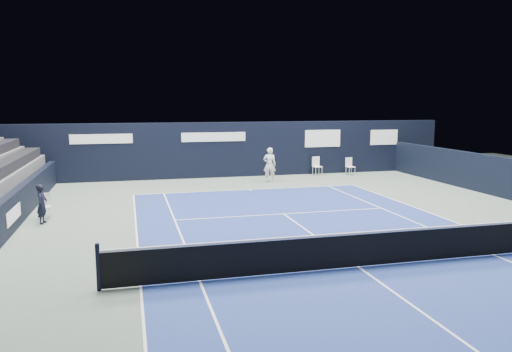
% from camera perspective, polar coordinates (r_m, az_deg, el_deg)
% --- Properties ---
extents(ground, '(48.00, 48.00, 0.00)m').
position_cam_1_polar(ground, '(15.07, 8.27, -7.92)').
color(ground, '#54645B').
rests_on(ground, ground).
extents(court_surface, '(10.97, 23.77, 0.01)m').
position_cam_1_polar(court_surface, '(13.33, 11.63, -10.18)').
color(court_surface, navy).
rests_on(court_surface, ground).
extents(folding_chair_back_a, '(0.52, 0.55, 1.07)m').
position_cam_1_polar(folding_chair_back_a, '(29.33, 6.90, 1.51)').
color(folding_chair_back_a, white).
rests_on(folding_chair_back_a, ground).
extents(folding_chair_back_b, '(0.51, 0.49, 1.01)m').
position_cam_1_polar(folding_chair_back_b, '(29.75, 10.66, 1.25)').
color(folding_chair_back_b, silver).
rests_on(folding_chair_back_b, ground).
extents(line_judge_chair, '(0.44, 0.42, 0.92)m').
position_cam_1_polar(line_judge_chair, '(19.87, -22.94, -2.96)').
color(line_judge_chair, silver).
rests_on(line_judge_chair, ground).
extents(line_judge, '(0.42, 0.56, 1.39)m').
position_cam_1_polar(line_judge, '(19.00, -23.26, -2.95)').
color(line_judge, black).
rests_on(line_judge, ground).
extents(court_markings, '(11.03, 23.83, 0.00)m').
position_cam_1_polar(court_markings, '(13.33, 11.63, -10.16)').
color(court_markings, white).
rests_on(court_markings, court_surface).
extents(tennis_net, '(12.90, 0.10, 1.10)m').
position_cam_1_polar(tennis_net, '(13.18, 11.70, -8.10)').
color(tennis_net, black).
rests_on(tennis_net, ground).
extents(back_sponsor_wall, '(26.00, 0.63, 3.10)m').
position_cam_1_polar(back_sponsor_wall, '(28.51, -2.94, 3.06)').
color(back_sponsor_wall, black).
rests_on(back_sponsor_wall, ground).
extents(side_barrier_left, '(0.33, 22.00, 1.20)m').
position_cam_1_polar(side_barrier_left, '(18.08, -26.47, -4.01)').
color(side_barrier_left, black).
rests_on(side_barrier_left, ground).
extents(tennis_player, '(0.76, 0.91, 1.83)m').
position_cam_1_polar(tennis_player, '(26.59, 1.56, 1.30)').
color(tennis_player, white).
rests_on(tennis_player, ground).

